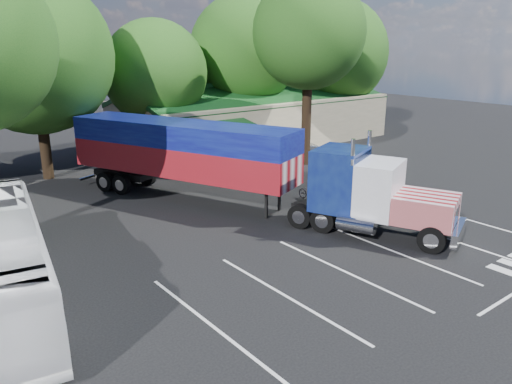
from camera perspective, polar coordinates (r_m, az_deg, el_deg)
ground at (r=24.55m, az=-0.20°, el=-4.32°), size 120.00×120.00×0.00m
event_hall at (r=45.87m, az=-0.35°, el=8.49°), size 24.20×14.12×5.55m
tree_row_c at (r=35.45m, az=-24.06°, el=14.10°), size 10.00×10.00×13.05m
tree_row_d at (r=39.96m, az=-11.48°, el=13.24°), size 8.00×8.00×10.60m
tree_row_e at (r=45.10m, az=-1.28°, el=15.84°), size 9.60×9.60×12.90m
tree_row_f at (r=50.90m, az=8.95°, el=15.42°), size 10.40×10.40×13.00m
tree_near_right at (r=36.88m, az=6.07°, el=17.67°), size 8.00×8.00×13.50m
semi_truck at (r=27.37m, az=-3.54°, el=3.72°), size 11.27×21.80×4.72m
woman at (r=25.95m, az=10.12°, el=-1.37°), size 0.47×0.67×1.74m
bicycle at (r=29.08m, az=6.25°, el=-0.06°), size 0.79×1.80×0.92m
silver_sedan at (r=39.51m, az=4.18°, el=4.97°), size 4.98×3.07×1.55m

